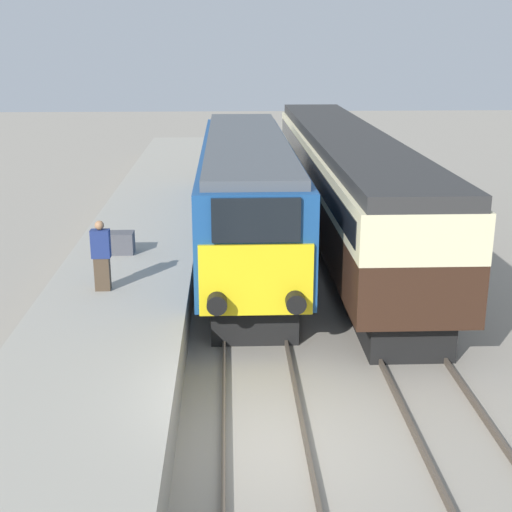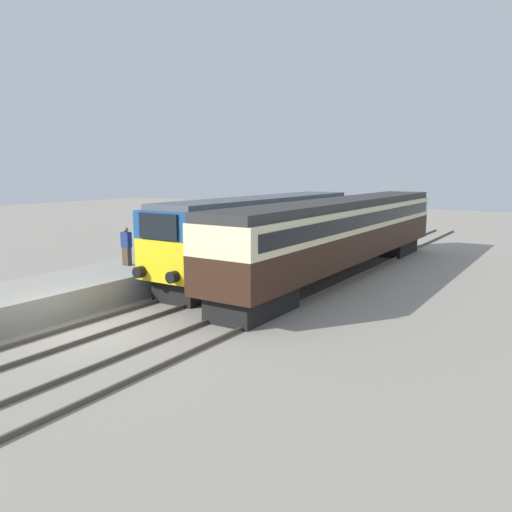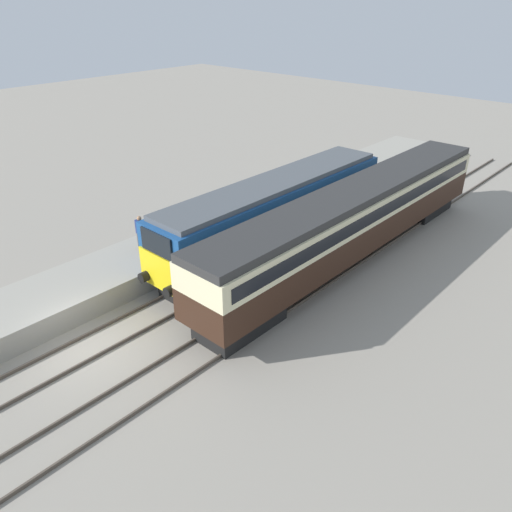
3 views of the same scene
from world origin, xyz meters
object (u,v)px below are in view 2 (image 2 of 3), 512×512
at_px(locomotive, 264,232).
at_px(person_on_platform, 127,246).
at_px(passenger_carriage, 344,229).
at_px(luggage_crate, 174,250).

distance_m(locomotive, person_on_platform, 6.72).
xyz_separation_m(passenger_carriage, person_on_platform, (-7.00, -7.68, -0.46)).
xyz_separation_m(passenger_carriage, luggage_crate, (-6.99, -4.61, -1.01)).
height_order(passenger_carriage, luggage_crate, passenger_carriage).
relative_size(passenger_carriage, person_on_platform, 12.08).
distance_m(passenger_carriage, luggage_crate, 8.43).
xyz_separation_m(locomotive, luggage_crate, (-3.59, -2.60, -0.87)).
distance_m(locomotive, luggage_crate, 4.51).
bearing_deg(passenger_carriage, person_on_platform, -132.35).
height_order(passenger_carriage, person_on_platform, passenger_carriage).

